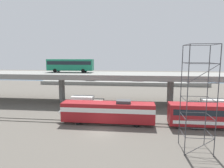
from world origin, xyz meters
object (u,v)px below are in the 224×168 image
at_px(train_locomotive, 103,111).
at_px(parked_car_5, 81,78).
at_px(service_truck_west, 87,103).
at_px(service_truck_east, 209,106).
at_px(scaffolding_tower, 198,96).
at_px(parked_car_0, 138,79).
at_px(parked_car_3, 84,78).
at_px(transit_bus_on_overpass, 70,64).
at_px(parked_car_1, 150,79).
at_px(parked_car_4, 91,79).
at_px(parked_car_2, 164,80).

bearing_deg(train_locomotive, parked_car_5, -70.68).
relative_size(service_truck_west, service_truck_east, 1.00).
distance_m(train_locomotive, scaffolding_tower, 16.00).
distance_m(parked_car_0, parked_car_3, 23.13).
height_order(transit_bus_on_overpass, service_truck_east, transit_bus_on_overpass).
xyz_separation_m(parked_car_1, parked_car_5, (-29.98, 0.92, 0.00)).
bearing_deg(scaffolding_tower, parked_car_0, 96.37).
height_order(transit_bus_on_overpass, parked_car_1, transit_bus_on_overpass).
xyz_separation_m(service_truck_west, parked_car_4, (-8.16, 39.70, 0.53)).
bearing_deg(parked_car_5, train_locomotive, 109.32).
bearing_deg(parked_car_2, service_truck_east, -85.35).
xyz_separation_m(transit_bus_on_overpass, parked_car_4, (-1.53, 30.00, -7.22)).
xyz_separation_m(service_truck_west, scaffolding_tower, (17.69, -16.37, 5.18)).
bearing_deg(parked_car_5, parked_car_2, 173.80).
bearing_deg(service_truck_west, service_truck_east, 0.00).
bearing_deg(scaffolding_tower, service_truck_west, 137.23).
height_order(train_locomotive, parked_car_2, train_locomotive).
distance_m(service_truck_west, parked_car_5, 46.18).
xyz_separation_m(train_locomotive, scaffolding_tower, (12.83, -8.37, 4.63)).
height_order(parked_car_0, parked_car_1, same).
bearing_deg(parked_car_0, parked_car_2, 179.49).
xyz_separation_m(train_locomotive, service_truck_west, (-4.87, 7.99, -0.55)).
bearing_deg(parked_car_0, parked_car_4, 2.25).
bearing_deg(parked_car_5, transit_bus_on_overpass, 101.15).
relative_size(service_truck_west, parked_car_3, 1.45).
xyz_separation_m(train_locomotive, service_truck_east, (20.06, 7.99, -0.55)).
height_order(parked_car_3, parked_car_4, same).
bearing_deg(parked_car_4, parked_car_1, -171.79).
xyz_separation_m(scaffolding_tower, parked_car_1, (-1.14, 59.63, -4.65)).
distance_m(service_truck_west, scaffolding_tower, 24.65).
xyz_separation_m(transit_bus_on_overpass, parked_car_5, (-6.79, 34.48, -7.22)).
relative_size(train_locomotive, transit_bus_on_overpass, 1.40).
bearing_deg(transit_bus_on_overpass, parked_car_0, 59.70).
height_order(service_truck_east, parked_car_0, service_truck_east).
bearing_deg(train_locomotive, transit_bus_on_overpass, -56.99).
relative_size(service_truck_east, parked_car_5, 1.53).
bearing_deg(parked_car_5, parked_car_1, 178.25).
distance_m(parked_car_3, parked_car_4, 4.25).
height_order(service_truck_west, parked_car_2, service_truck_west).
xyz_separation_m(parked_car_2, parked_car_4, (-29.80, -0.68, -0.00)).
relative_size(parked_car_0, parked_car_1, 1.03).
distance_m(parked_car_1, parked_car_2, 5.85).
height_order(parked_car_4, parked_car_5, same).
bearing_deg(service_truck_east, parked_car_3, -48.89).
bearing_deg(parked_car_4, parked_car_3, -32.83).
distance_m(transit_bus_on_overpass, parked_car_5, 35.87).
bearing_deg(service_truck_east, service_truck_west, 0.00).
relative_size(service_truck_east, scaffolding_tower, 0.53).
distance_m(train_locomotive, service_truck_west, 9.38).
distance_m(train_locomotive, service_truck_east, 21.60).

